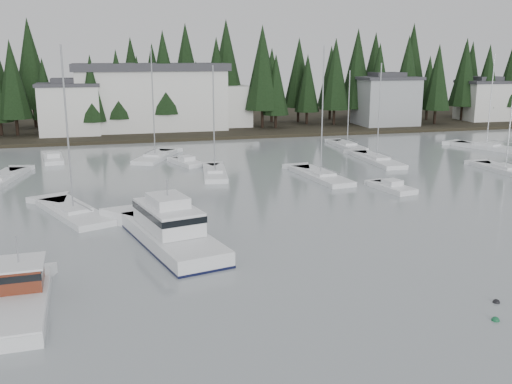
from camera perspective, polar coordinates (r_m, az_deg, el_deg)
The scene contains 22 objects.
far_shore_land at distance 113.82m, azimuth -8.38°, elevation 6.99°, with size 240.00×54.00×1.00m, color black.
conifer_treeline at distance 102.97m, azimuth -7.66°, elevation 6.33°, with size 200.00×22.00×20.00m, color black, non-canonical shape.
house_west at distance 94.85m, azimuth -18.13°, elevation 8.00°, with size 9.54×7.42×8.75m.
house_east_a at distance 105.67m, azimuth 12.85°, elevation 8.97°, with size 10.60×8.48×9.25m.
house_east_b at distance 119.11m, azimuth 21.92°, elevation 8.58°, with size 9.54×7.42×8.25m.
harbor_inn at distance 98.45m, azimuth -9.21°, elevation 9.33°, with size 29.50×11.50×10.90m.
lobster_boat_brown at distance 32.13m, azimuth -22.75°, elevation -10.06°, with size 4.48×8.47×4.14m.
cabin_cruiser_center at distance 39.88m, azimuth -8.52°, elevation -4.08°, with size 6.52×12.71×5.22m.
sailboat_0 at distance 69.71m, azimuth 23.65°, elevation 1.91°, with size 3.01×8.37×11.07m.
sailboat_2 at distance 60.99m, azimuth 6.48°, elevation 1.46°, with size 3.89×10.43×14.21m.
sailboat_3 at distance 81.92m, azimuth 9.10°, elevation 4.47°, with size 2.50×8.82×11.23m.
sailboat_4 at distance 64.46m, azimuth -24.22°, elevation 0.99°, with size 4.69×11.11×12.93m.
sailboat_5 at distance 49.02m, azimuth -17.76°, elevation -2.12°, with size 6.69×10.53×14.10m.
sailboat_6 at distance 62.25m, azimuth -4.15°, elevation 1.76°, with size 3.68×9.18×12.25m.
sailboat_8 at distance 73.05m, azimuth -10.03°, elevation 3.35°, with size 6.54×9.73×14.14m.
sailboat_10 at distance 86.18m, azimuth 22.03°, elevation 4.10°, with size 6.42×9.63×13.50m.
sailboat_11 at distance 71.56m, azimuth 11.97°, elevation 3.04°, with size 3.00×11.06×12.37m.
runabout_1 at distance 56.74m, azimuth 13.44°, elevation 0.32°, with size 3.11×5.37×1.42m.
runabout_3 at distance 74.83m, azimuth -19.59°, elevation 3.06°, with size 2.93×6.90×1.42m.
runabout_4 at distance 68.64m, azimuth -6.95°, elevation 2.86°, with size 3.83×5.83×1.42m.
mooring_buoy_green at distance 31.16m, azimuth 22.82°, elevation -11.77°, with size 0.41×0.41×0.41m, color #145933.
mooring_buoy_dark at distance 33.26m, azimuth 22.89°, elevation -10.15°, with size 0.38×0.38×0.38m, color black.
Camera 1 is at (-12.86, -15.36, 12.78)m, focal length 40.00 mm.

